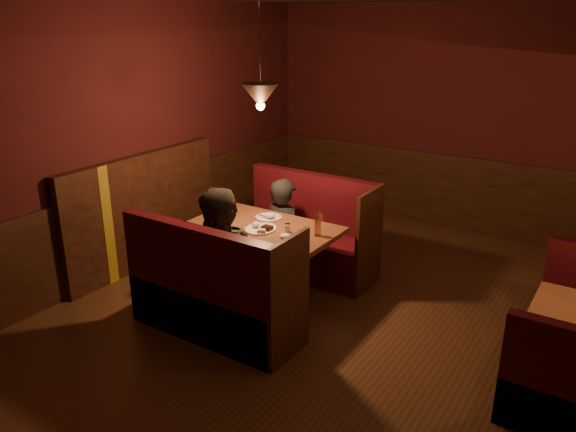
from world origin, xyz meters
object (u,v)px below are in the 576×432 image
Objects in this scene: main_bench_near at (212,300)px; diner_a at (284,213)px; main_table at (264,244)px; diner_b at (224,242)px; main_bench_far at (308,241)px.

diner_a is (-0.15, 1.39, 0.39)m from main_bench_near.
main_table is 0.88× the size of diner_b.
main_bench_far is 1.51m from diner_b.
main_table is 0.99× the size of diner_a.
main_table is 0.86m from main_bench_far.
diner_b reaches higher than main_bench_near.
diner_a reaches higher than main_bench_near.
main_bench_far is 1.00× the size of main_bench_near.
main_table is 0.91× the size of main_bench_near.
diner_a reaches higher than main_bench_far.
main_bench_near reaches higher than main_table.
diner_b is (0.12, -1.16, 0.10)m from diner_a.
main_bench_near is 0.53m from diner_b.
diner_a reaches higher than main_table.
main_bench_near is (0.02, -0.83, -0.25)m from main_table.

